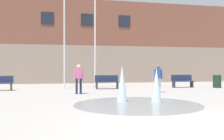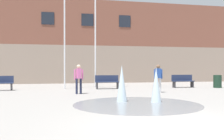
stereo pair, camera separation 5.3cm
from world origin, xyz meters
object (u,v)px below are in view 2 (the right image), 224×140
at_px(park_bench_far_left, 0,83).
at_px(flagpole_right, 96,27).
at_px(teen_by_trashcan, 79,77).
at_px(trash_can, 217,81).
at_px(park_bench_left_of_flagpoles, 107,82).
at_px(park_bench_under_left_flagpole, 183,81).
at_px(adult_near_bench, 158,76).
at_px(flagpole_left, 65,26).

bearing_deg(park_bench_far_left, flagpole_right, 4.45).
distance_m(teen_by_trashcan, trash_can, 10.26).
relative_size(park_bench_left_of_flagpoles, trash_can, 1.78).
relative_size(park_bench_under_left_flagpole, trash_can, 1.78).
bearing_deg(park_bench_under_left_flagpole, teen_by_trashcan, -158.30).
bearing_deg(adult_near_bench, park_bench_left_of_flagpoles, -150.14).
height_order(park_bench_left_of_flagpoles, adult_near_bench, adult_near_bench).
height_order(park_bench_far_left, trash_can, park_bench_far_left).
distance_m(park_bench_left_of_flagpoles, trash_can, 7.85).
bearing_deg(park_bench_under_left_flagpole, park_bench_far_left, 179.51).
height_order(flagpole_right, trash_can, flagpole_right).
distance_m(park_bench_left_of_flagpoles, teen_by_trashcan, 3.73).
relative_size(park_bench_under_left_flagpole, flagpole_right, 0.20).
xyz_separation_m(park_bench_left_of_flagpoles, teen_by_trashcan, (-2.16, -3.01, 0.45)).
xyz_separation_m(park_bench_left_of_flagpoles, flagpole_right, (-0.68, 0.62, 3.70)).
height_order(park_bench_left_of_flagpoles, teen_by_trashcan, teen_by_trashcan).
relative_size(adult_near_bench, flagpole_left, 0.20).
xyz_separation_m(park_bench_under_left_flagpole, flagpole_right, (-6.20, 0.58, 3.70)).
bearing_deg(flagpole_left, park_bench_left_of_flagpoles, -12.71).
relative_size(park_bench_under_left_flagpole, adult_near_bench, 1.01).
bearing_deg(park_bench_under_left_flagpole, trash_can, -17.50).
bearing_deg(park_bench_far_left, teen_by_trashcan, -34.40).
bearing_deg(adult_near_bench, flagpole_right, -147.99).
xyz_separation_m(park_bench_under_left_flagpole, teen_by_trashcan, (-7.68, -3.06, 0.45)).
distance_m(park_bench_far_left, flagpole_left, 5.51).
xyz_separation_m(adult_near_bench, flagpole_left, (-5.09, 3.84, 3.28)).
relative_size(park_bench_left_of_flagpoles, flagpole_right, 0.20).
distance_m(teen_by_trashcan, flagpole_left, 4.94).
height_order(adult_near_bench, teen_by_trashcan, same).
bearing_deg(park_bench_under_left_flagpole, flagpole_left, 176.00).
bearing_deg(adult_near_bench, teen_by_trashcan, -98.68).
bearing_deg(flagpole_right, park_bench_left_of_flagpoles, -42.57).
relative_size(park_bench_far_left, flagpole_right, 0.20).
xyz_separation_m(park_bench_far_left, park_bench_under_left_flagpole, (12.30, -0.10, 0.00)).
xyz_separation_m(teen_by_trashcan, flagpole_left, (-0.60, 3.64, 3.28)).
bearing_deg(park_bench_far_left, park_bench_under_left_flagpole, -0.49).
bearing_deg(teen_by_trashcan, park_bench_under_left_flagpole, 100.35).
distance_m(park_bench_under_left_flagpole, flagpole_left, 9.10).
height_order(teen_by_trashcan, flagpole_right, flagpole_right).
distance_m(park_bench_under_left_flagpole, adult_near_bench, 4.59).
bearing_deg(flagpole_left, trash_can, -7.02).
xyz_separation_m(adult_near_bench, flagpole_right, (-3.01, 3.84, 3.25)).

